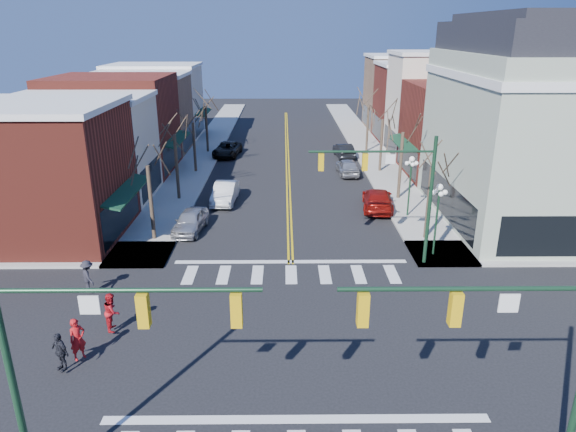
{
  "coord_description": "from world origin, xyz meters",
  "views": [
    {
      "loc": [
        -0.39,
        -18.4,
        12.31
      ],
      "look_at": [
        -0.16,
        7.64,
        2.8
      ],
      "focal_mm": 32.0,
      "sensor_mm": 36.0,
      "label": 1
    }
  ],
  "objects_px": {
    "car_right_mid": "(348,167)",
    "pedestrian_red_b": "(112,311)",
    "car_left_mid": "(225,193)",
    "pedestrian_red_a": "(78,339)",
    "car_left_near": "(190,221)",
    "car_right_near": "(378,199)",
    "lamppost_midblock": "(411,176)",
    "victorian_corner": "(546,122)",
    "pedestrian_dark_a": "(60,352)",
    "lamppost_corner": "(438,208)",
    "car_left_far": "(227,149)",
    "pedestrian_dark_b": "(88,276)",
    "car_right_far": "(344,150)"
  },
  "relations": [
    {
      "from": "car_left_far",
      "to": "pedestrian_dark_a",
      "type": "xyz_separation_m",
      "value": [
        -2.63,
        -35.47,
        0.22
      ]
    },
    {
      "from": "pedestrian_red_a",
      "to": "lamppost_midblock",
      "type": "bearing_deg",
      "value": -2.97
    },
    {
      "from": "car_right_near",
      "to": "pedestrian_dark_a",
      "type": "height_order",
      "value": "pedestrian_dark_a"
    },
    {
      "from": "lamppost_corner",
      "to": "lamppost_midblock",
      "type": "distance_m",
      "value": 6.5
    },
    {
      "from": "car_right_near",
      "to": "victorian_corner",
      "type": "bearing_deg",
      "value": 174.46
    },
    {
      "from": "lamppost_corner",
      "to": "lamppost_midblock",
      "type": "height_order",
      "value": "same"
    },
    {
      "from": "car_right_mid",
      "to": "pedestrian_red_b",
      "type": "xyz_separation_m",
      "value": [
        -13.06,
        -25.39,
        0.27
      ]
    },
    {
      "from": "lamppost_corner",
      "to": "car_left_far",
      "type": "xyz_separation_m",
      "value": [
        -14.37,
        24.96,
        -2.25
      ]
    },
    {
      "from": "car_right_near",
      "to": "lamppost_corner",
      "type": "bearing_deg",
      "value": 109.32
    },
    {
      "from": "pedestrian_red_a",
      "to": "pedestrian_dark_b",
      "type": "distance_m",
      "value": 5.71
    },
    {
      "from": "lamppost_midblock",
      "to": "car_right_mid",
      "type": "distance_m",
      "value": 11.73
    },
    {
      "from": "victorian_corner",
      "to": "pedestrian_red_a",
      "type": "relative_size",
      "value": 8.2
    },
    {
      "from": "lamppost_midblock",
      "to": "car_right_near",
      "type": "distance_m",
      "value": 3.35
    },
    {
      "from": "car_left_near",
      "to": "car_left_far",
      "type": "relative_size",
      "value": 0.81
    },
    {
      "from": "car_right_far",
      "to": "victorian_corner",
      "type": "bearing_deg",
      "value": 114.61
    },
    {
      "from": "car_left_far",
      "to": "car_right_far",
      "type": "xyz_separation_m",
      "value": [
        11.91,
        -0.71,
        0.0
      ]
    },
    {
      "from": "lamppost_corner",
      "to": "car_left_near",
      "type": "bearing_deg",
      "value": 164.63
    },
    {
      "from": "pedestrian_red_b",
      "to": "lamppost_corner",
      "type": "bearing_deg",
      "value": -73.78
    },
    {
      "from": "car_left_mid",
      "to": "car_right_far",
      "type": "distance_m",
      "value": 17.79
    },
    {
      "from": "car_left_far",
      "to": "pedestrian_red_a",
      "type": "xyz_separation_m",
      "value": [
        -2.22,
        -34.78,
        0.31
      ]
    },
    {
      "from": "pedestrian_dark_a",
      "to": "pedestrian_dark_b",
      "type": "relative_size",
      "value": 0.96
    },
    {
      "from": "lamppost_corner",
      "to": "pedestrian_red_b",
      "type": "height_order",
      "value": "lamppost_corner"
    },
    {
      "from": "pedestrian_red_b",
      "to": "lamppost_midblock",
      "type": "bearing_deg",
      "value": -57.88
    },
    {
      "from": "lamppost_corner",
      "to": "victorian_corner",
      "type": "bearing_deg",
      "value": 35.86
    },
    {
      "from": "car_right_near",
      "to": "pedestrian_red_a",
      "type": "xyz_separation_m",
      "value": [
        -14.79,
        -18.07,
        0.28
      ]
    },
    {
      "from": "victorian_corner",
      "to": "car_left_mid",
      "type": "bearing_deg",
      "value": 169.61
    },
    {
      "from": "pedestrian_red_a",
      "to": "pedestrian_red_b",
      "type": "height_order",
      "value": "pedestrian_red_a"
    },
    {
      "from": "car_left_far",
      "to": "car_right_mid",
      "type": "bearing_deg",
      "value": -25.91
    },
    {
      "from": "victorian_corner",
      "to": "pedestrian_dark_a",
      "type": "bearing_deg",
      "value": -146.88
    },
    {
      "from": "lamppost_midblock",
      "to": "pedestrian_red_a",
      "type": "bearing_deg",
      "value": -135.47
    },
    {
      "from": "car_left_mid",
      "to": "pedestrian_red_a",
      "type": "relative_size",
      "value": 2.6
    },
    {
      "from": "pedestrian_red_b",
      "to": "pedestrian_dark_b",
      "type": "xyz_separation_m",
      "value": [
        -2.24,
        3.4,
        -0.04
      ]
    },
    {
      "from": "car_right_near",
      "to": "pedestrian_dark_a",
      "type": "distance_m",
      "value": 24.15
    },
    {
      "from": "car_left_far",
      "to": "car_right_mid",
      "type": "relative_size",
      "value": 1.18
    },
    {
      "from": "car_left_mid",
      "to": "car_left_far",
      "type": "distance_m",
      "value": 15.11
    },
    {
      "from": "car_left_mid",
      "to": "pedestrian_dark_b",
      "type": "xyz_separation_m",
      "value": [
        -5.16,
        -14.24,
        0.22
      ]
    },
    {
      "from": "lamppost_midblock",
      "to": "pedestrian_dark_b",
      "type": "xyz_separation_m",
      "value": [
        -18.16,
        -10.83,
        -2.0
      ]
    },
    {
      "from": "car_left_mid",
      "to": "pedestrian_red_a",
      "type": "xyz_separation_m",
      "value": [
        -3.59,
        -19.73,
        0.27
      ]
    },
    {
      "from": "victorian_corner",
      "to": "pedestrian_dark_a",
      "type": "distance_m",
      "value": 30.75
    },
    {
      "from": "lamppost_corner",
      "to": "lamppost_midblock",
      "type": "relative_size",
      "value": 1.0
    },
    {
      "from": "car_right_near",
      "to": "car_right_mid",
      "type": "distance_m",
      "value": 9.47
    },
    {
      "from": "victorian_corner",
      "to": "pedestrian_red_a",
      "type": "xyz_separation_m",
      "value": [
        -24.89,
        -15.82,
        -5.64
      ]
    },
    {
      "from": "lamppost_corner",
      "to": "car_left_near",
      "type": "distance_m",
      "value": 15.31
    },
    {
      "from": "lamppost_corner",
      "to": "car_left_mid",
      "type": "xyz_separation_m",
      "value": [
        -13.0,
        9.9,
        -2.22
      ]
    },
    {
      "from": "car_right_near",
      "to": "car_left_near",
      "type": "bearing_deg",
      "value": 25.31
    },
    {
      "from": "car_left_far",
      "to": "car_right_near",
      "type": "relative_size",
      "value": 0.99
    },
    {
      "from": "victorian_corner",
      "to": "car_left_near",
      "type": "xyz_separation_m",
      "value": [
        -22.9,
        -1.99,
        -5.96
      ]
    },
    {
      "from": "car_right_mid",
      "to": "pedestrian_red_b",
      "type": "height_order",
      "value": "pedestrian_red_b"
    },
    {
      "from": "car_left_near",
      "to": "car_right_near",
      "type": "height_order",
      "value": "car_right_near"
    },
    {
      "from": "car_right_near",
      "to": "pedestrian_red_a",
      "type": "distance_m",
      "value": 23.35
    }
  ]
}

